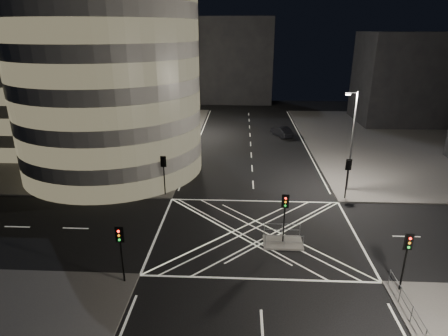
# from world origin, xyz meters

# --- Properties ---
(ground) EXTENTS (120.00, 120.00, 0.00)m
(ground) POSITION_xyz_m (0.00, 0.00, 0.00)
(ground) COLOR black
(ground) RESTS_ON ground
(sidewalk_far_left) EXTENTS (42.00, 42.00, 0.15)m
(sidewalk_far_left) POSITION_xyz_m (-29.00, 27.00, 0.07)
(sidewalk_far_left) COLOR #595653
(sidewalk_far_left) RESTS_ON ground
(central_island) EXTENTS (3.00, 2.00, 0.15)m
(central_island) POSITION_xyz_m (2.00, -1.50, 0.07)
(central_island) COLOR slate
(central_island) RESTS_ON ground
(office_tower_curved) EXTENTS (30.00, 29.00, 27.20)m
(office_tower_curved) POSITION_xyz_m (-20.74, 18.74, 12.65)
(office_tower_curved) COLOR gray
(office_tower_curved) RESTS_ON sidewalk_far_left
(office_block_rear) EXTENTS (24.00, 16.00, 22.00)m
(office_block_rear) POSITION_xyz_m (-22.00, 42.00, 11.15)
(office_block_rear) COLOR gray
(office_block_rear) RESTS_ON sidewalk_far_left
(building_right_far) EXTENTS (14.00, 12.00, 15.00)m
(building_right_far) POSITION_xyz_m (26.00, 40.00, 7.65)
(building_right_far) COLOR black
(building_right_far) RESTS_ON sidewalk_far_right
(building_far_end) EXTENTS (18.00, 8.00, 18.00)m
(building_far_end) POSITION_xyz_m (-4.00, 58.00, 9.00)
(building_far_end) COLOR black
(building_far_end) RESTS_ON ground
(tree_a) EXTENTS (4.10, 4.10, 6.54)m
(tree_a) POSITION_xyz_m (-10.50, 9.00, 4.33)
(tree_a) COLOR black
(tree_a) RESTS_ON sidewalk_far_left
(tree_b) EXTENTS (3.95, 3.95, 6.51)m
(tree_b) POSITION_xyz_m (-10.50, 15.00, 4.38)
(tree_b) COLOR black
(tree_b) RESTS_ON sidewalk_far_left
(tree_c) EXTENTS (4.08, 4.08, 7.34)m
(tree_c) POSITION_xyz_m (-10.50, 21.00, 5.13)
(tree_c) COLOR black
(tree_c) RESTS_ON sidewalk_far_left
(tree_d) EXTENTS (4.27, 4.27, 6.95)m
(tree_d) POSITION_xyz_m (-10.50, 27.00, 4.64)
(tree_d) COLOR black
(tree_d) RESTS_ON sidewalk_far_left
(tree_e) EXTENTS (4.01, 4.01, 6.54)m
(tree_e) POSITION_xyz_m (-10.50, 33.00, 4.38)
(tree_e) COLOR black
(tree_e) RESTS_ON sidewalk_far_left
(traffic_signal_fl) EXTENTS (0.55, 0.22, 4.00)m
(traffic_signal_fl) POSITION_xyz_m (-8.80, 6.80, 2.91)
(traffic_signal_fl) COLOR black
(traffic_signal_fl) RESTS_ON sidewalk_far_left
(traffic_signal_nl) EXTENTS (0.55, 0.22, 4.00)m
(traffic_signal_nl) POSITION_xyz_m (-8.80, -6.80, 2.91)
(traffic_signal_nl) COLOR black
(traffic_signal_nl) RESTS_ON sidewalk_near_left
(traffic_signal_fr) EXTENTS (0.55, 0.22, 4.00)m
(traffic_signal_fr) POSITION_xyz_m (8.80, 6.80, 2.91)
(traffic_signal_fr) COLOR black
(traffic_signal_fr) RESTS_ON sidewalk_far_right
(traffic_signal_nr) EXTENTS (0.55, 0.22, 4.00)m
(traffic_signal_nr) POSITION_xyz_m (8.80, -6.80, 2.91)
(traffic_signal_nr) COLOR black
(traffic_signal_nr) RESTS_ON sidewalk_near_right
(traffic_signal_island) EXTENTS (0.55, 0.22, 4.00)m
(traffic_signal_island) POSITION_xyz_m (2.00, -1.50, 2.91)
(traffic_signal_island) COLOR black
(traffic_signal_island) RESTS_ON central_island
(street_lamp_left_near) EXTENTS (1.25, 0.25, 10.00)m
(street_lamp_left_near) POSITION_xyz_m (-9.44, 12.00, 5.54)
(street_lamp_left_near) COLOR slate
(street_lamp_left_near) RESTS_ON sidewalk_far_left
(street_lamp_left_far) EXTENTS (1.25, 0.25, 10.00)m
(street_lamp_left_far) POSITION_xyz_m (-9.44, 30.00, 5.54)
(street_lamp_left_far) COLOR slate
(street_lamp_left_far) RESTS_ON sidewalk_far_left
(street_lamp_right_far) EXTENTS (1.25, 0.25, 10.00)m
(street_lamp_right_far) POSITION_xyz_m (9.44, 9.00, 5.54)
(street_lamp_right_far) COLOR slate
(street_lamp_right_far) RESTS_ON sidewalk_far_right
(railing_island_south) EXTENTS (2.80, 0.06, 1.10)m
(railing_island_south) POSITION_xyz_m (2.00, -2.40, 0.70)
(railing_island_south) COLOR slate
(railing_island_south) RESTS_ON central_island
(railing_island_north) EXTENTS (2.80, 0.06, 1.10)m
(railing_island_north) POSITION_xyz_m (2.00, -0.60, 0.70)
(railing_island_north) COLOR slate
(railing_island_north) RESTS_ON central_island
(sedan) EXTENTS (3.30, 4.92, 1.53)m
(sedan) POSITION_xyz_m (4.84, 29.40, 0.77)
(sedan) COLOR black
(sedan) RESTS_ON ground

